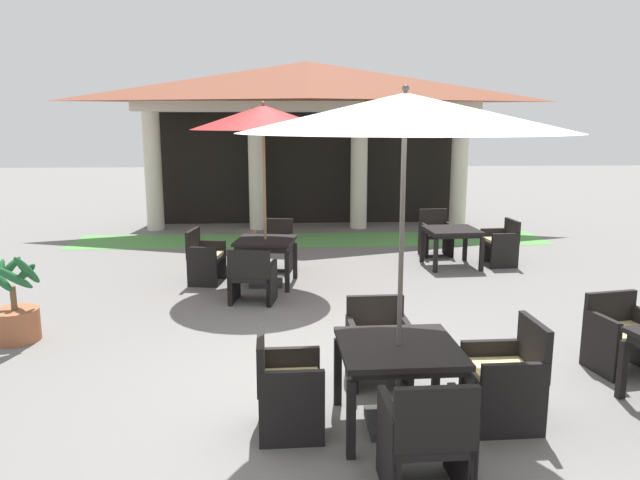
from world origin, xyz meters
TOP-DOWN VIEW (x-y plane):
  - ground_plane at (0.00, 0.00)m, footprint 60.00×60.00m
  - background_pavilion at (-0.00, 9.41)m, footprint 8.71×2.88m
  - lawn_strip at (0.00, 7.77)m, footprint 10.51×1.64m
  - patio_table_near_foreground at (-0.87, 4.06)m, footprint 1.04×1.04m
  - patio_umbrella_near_foreground at (-0.87, 4.06)m, footprint 2.29×2.29m
  - patio_chair_near_foreground_north at (-0.71, 5.07)m, footprint 0.62×0.59m
  - patio_chair_near_foreground_west at (-1.88, 4.23)m, footprint 0.59×0.70m
  - patio_chair_near_foreground_south at (-1.04, 3.05)m, footprint 0.71×0.64m
  - patio_table_mid_left at (0.43, -0.72)m, footprint 1.04×1.04m
  - patio_umbrella_mid_left at (0.43, -0.72)m, footprint 2.71×2.71m
  - patio_chair_mid_left_south at (0.46, -1.69)m, footprint 0.61×0.60m
  - patio_chair_mid_left_east at (1.40, -0.69)m, footprint 0.60×0.62m
  - patio_chair_mid_left_west at (-0.53, -0.75)m, footprint 0.56×0.59m
  - patio_chair_mid_left_north at (0.41, 0.24)m, footprint 0.63×0.58m
  - patio_table_mid_right at (2.48, 5.14)m, footprint 0.97×0.97m
  - patio_chair_mid_right_north at (2.42, 6.09)m, footprint 0.61×0.57m
  - patio_chair_mid_right_east at (3.43, 5.20)m, footprint 0.56×0.63m
  - patio_chair_far_back_north at (3.05, 0.39)m, footprint 0.72×0.65m
  - potted_palm_left_edge at (-3.81, 1.62)m, footprint 0.62×0.65m
  - terracotta_urn at (-1.21, 6.70)m, footprint 0.28×0.28m

SIDE VIEW (x-z plane):
  - ground_plane at x=0.00m, z-range 0.00..0.00m
  - lawn_strip at x=0.00m, z-range 0.00..0.01m
  - terracotta_urn at x=-1.21m, z-range -0.04..0.39m
  - potted_palm_left_edge at x=-3.81m, z-range -0.24..0.89m
  - patio_chair_near_foreground_south at x=-1.04m, z-range -0.03..0.80m
  - patio_chair_far_back_north at x=3.05m, z-range -0.01..0.80m
  - patio_chair_mid_left_west at x=-0.53m, z-range -0.03..0.83m
  - patio_chair_mid_right_east at x=3.43m, z-range -0.02..0.83m
  - patio_chair_near_foreground_north at x=-0.71m, z-range -0.04..0.86m
  - patio_chair_mid_left_north at x=0.41m, z-range -0.01..0.83m
  - patio_chair_mid_right_north at x=2.42m, z-range -0.04..0.87m
  - patio_chair_near_foreground_west at x=-1.88m, z-range -0.03..0.86m
  - patio_chair_mid_left_south at x=0.46m, z-range -0.03..0.89m
  - patio_chair_mid_left_east at x=1.40m, z-range -0.04..0.90m
  - patio_table_mid_right at x=2.48m, z-range 0.26..0.96m
  - patio_table_near_foreground at x=-0.87m, z-range 0.27..1.02m
  - patio_table_mid_left at x=0.43m, z-range 0.28..1.04m
  - patio_umbrella_near_foreground at x=-0.87m, z-range 1.19..4.12m
  - patio_umbrella_mid_left at x=0.43m, z-range 1.21..4.13m
  - background_pavilion at x=0.00m, z-range 1.12..5.15m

